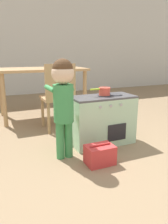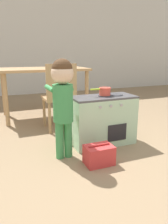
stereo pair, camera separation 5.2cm
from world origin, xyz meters
The scene contains 9 objects.
ground_plane centered at (0.00, 0.00, 0.00)m, with size 16.00×16.00×0.00m, color #8E7556.
wall_back centered at (0.00, 4.22, 1.30)m, with size 10.00×0.06×2.60m.
play_kitchen centered at (0.33, 0.81, 0.26)m, with size 0.67×0.33×0.53m.
toy_pot centered at (0.34, 0.81, 0.58)m, with size 0.22×0.12×0.08m.
child_figure centered at (-0.17, 0.64, 0.61)m, with size 0.21×0.36×0.92m.
toy_basket centered at (0.08, 0.39, 0.09)m, with size 0.25×0.18×0.19m.
dining_table centered at (-0.01, 2.12, 0.65)m, with size 1.28×0.73×0.75m.
dining_chair_near centered at (0.02, 1.40, 0.45)m, with size 0.37×0.37×0.84m.
cup_on_table centered at (0.27, 2.04, 0.79)m, with size 0.09×0.09×0.09m.
Camera 1 is at (-0.76, -1.17, 0.95)m, focal length 35.00 mm.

